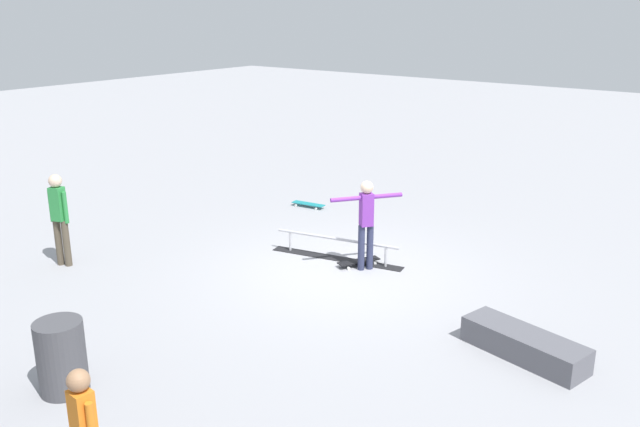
% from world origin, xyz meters
% --- Properties ---
extents(ground_plane, '(60.00, 60.00, 0.00)m').
position_xyz_m(ground_plane, '(0.00, 0.00, 0.00)').
color(ground_plane, '#9E9EA3').
extents(grind_rail, '(2.56, 0.76, 0.42)m').
position_xyz_m(grind_rail, '(0.52, -0.46, 0.18)').
color(grind_rail, black).
rests_on(grind_rail, ground_plane).
extents(skate_ledge, '(1.77, 0.91, 0.36)m').
position_xyz_m(skate_ledge, '(-3.58, 0.96, 0.18)').
color(skate_ledge, '#595960').
rests_on(skate_ledge, ground_plane).
extents(skater_main, '(0.83, 1.09, 1.61)m').
position_xyz_m(skater_main, '(-0.18, -0.36, 0.94)').
color(skater_main, '#2D3351').
rests_on(skater_main, ground_plane).
extents(skateboard_main, '(0.53, 0.81, 0.09)m').
position_xyz_m(skateboard_main, '(0.01, -0.45, 0.07)').
color(skateboard_main, black).
rests_on(skateboard_main, ground_plane).
extents(bystander_green_shirt, '(0.38, 0.26, 1.68)m').
position_xyz_m(bystander_green_shirt, '(4.24, 2.75, 0.95)').
color(bystander_green_shirt, brown).
rests_on(bystander_green_shirt, ground_plane).
extents(loose_skateboard_teal, '(0.82, 0.33, 0.09)m').
position_xyz_m(loose_skateboard_teal, '(2.98, -2.76, 0.07)').
color(loose_skateboard_teal, teal).
rests_on(loose_skateboard_teal, ground_plane).
extents(trash_bin, '(0.58, 0.58, 0.92)m').
position_xyz_m(trash_bin, '(0.54, 5.13, 0.46)').
color(trash_bin, '#47474C').
rests_on(trash_bin, ground_plane).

